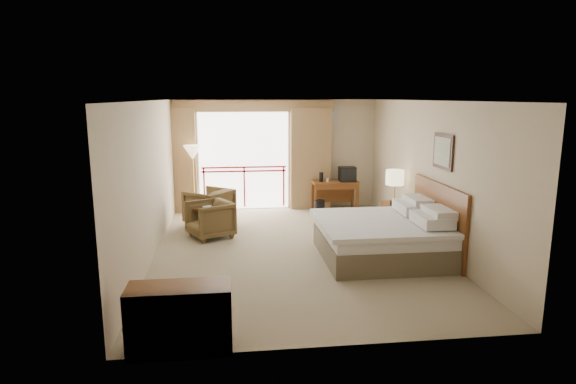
{
  "coord_description": "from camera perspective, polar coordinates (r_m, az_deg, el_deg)",
  "views": [
    {
      "loc": [
        -1.13,
        -8.39,
        2.77
      ],
      "look_at": [
        -0.07,
        0.4,
        1.01
      ],
      "focal_mm": 30.0,
      "sensor_mm": 36.0,
      "label": 1
    }
  ],
  "objects": [
    {
      "name": "wall_back",
      "position": [
        12.02,
        -1.45,
        4.46
      ],
      "size": [
        5.0,
        0.0,
        5.0
      ],
      "primitive_type": "plane",
      "rotation": [
        1.57,
        0.0,
        0.0
      ],
      "color": "#C6B393",
      "rests_on": "ground"
    },
    {
      "name": "framed_art",
      "position": [
        8.63,
        17.89,
        4.59
      ],
      "size": [
        0.04,
        0.72,
        0.6
      ],
      "color": "black",
      "rests_on": "wall_right"
    },
    {
      "name": "book",
      "position": [
        10.0,
        -10.07,
        -1.72
      ],
      "size": [
        0.17,
        0.23,
        0.02
      ],
      "primitive_type": "imported",
      "rotation": [
        0.0,
        0.0,
        -0.0
      ],
      "color": "white",
      "rests_on": "side_table"
    },
    {
      "name": "armchair_near",
      "position": [
        9.81,
        -9.16,
        -5.3
      ],
      "size": [
        1.07,
        1.06,
        0.73
      ],
      "primitive_type": "imported",
      "rotation": [
        0.0,
        0.0,
        -1.11
      ],
      "color": "#4C391D",
      "rests_on": "floor"
    },
    {
      "name": "curtain_left",
      "position": [
        11.91,
        -13.21,
        3.62
      ],
      "size": [
        1.0,
        0.26,
        2.5
      ],
      "primitive_type": "cube",
      "color": "olive",
      "rests_on": "wall_back"
    },
    {
      "name": "dresser",
      "position": [
        5.58,
        -12.67,
        -14.43
      ],
      "size": [
        1.13,
        0.48,
        0.75
      ],
      "rotation": [
        0.0,
        0.0,
        -0.01
      ],
      "color": "#572B12",
      "rests_on": "floor"
    },
    {
      "name": "floor_lamp",
      "position": [
        11.52,
        -11.25,
        4.31
      ],
      "size": [
        0.42,
        0.42,
        1.65
      ],
      "rotation": [
        0.0,
        0.0,
        -0.04
      ],
      "color": "tan",
      "rests_on": "floor"
    },
    {
      "name": "curtain_right",
      "position": [
        12.0,
        2.68,
        3.96
      ],
      "size": [
        1.0,
        0.26,
        2.5
      ],
      "primitive_type": "cube",
      "color": "olive",
      "rests_on": "wall_back"
    },
    {
      "name": "cup",
      "position": [
        11.72,
        4.7,
        1.4
      ],
      "size": [
        0.08,
        0.08,
        0.09
      ],
      "primitive_type": "cylinder",
      "rotation": [
        0.0,
        0.0,
        0.35
      ],
      "color": "white",
      "rests_on": "desk"
    },
    {
      "name": "wastebasket",
      "position": [
        11.61,
        3.73,
        -1.75
      ],
      "size": [
        0.31,
        0.31,
        0.33
      ],
      "primitive_type": "cylinder",
      "rotation": [
        0.0,
        0.0,
        -0.23
      ],
      "color": "black",
      "rests_on": "floor"
    },
    {
      "name": "headboard",
      "position": [
        8.83,
        17.36,
        -3.16
      ],
      "size": [
        0.06,
        2.1,
        1.3
      ],
      "primitive_type": "cube",
      "color": "#572B12",
      "rests_on": "wall_right"
    },
    {
      "name": "wall_front",
      "position": [
        5.21,
        5.93,
        -4.61
      ],
      "size": [
        5.0,
        0.0,
        5.0
      ],
      "primitive_type": "plane",
      "rotation": [
        -1.57,
        0.0,
        0.0
      ],
      "color": "#C6B393",
      "rests_on": "ground"
    },
    {
      "name": "balcony_door",
      "position": [
        11.97,
        -5.25,
        3.67
      ],
      "size": [
        2.4,
        0.0,
        2.4
      ],
      "primitive_type": "plane",
      "rotation": [
        1.57,
        0.0,
        0.0
      ],
      "color": "white",
      "rests_on": "wall_back"
    },
    {
      "name": "tv",
      "position": [
        11.85,
        7.04,
        2.12
      ],
      "size": [
        0.39,
        0.31,
        0.36
      ],
      "rotation": [
        0.0,
        0.0,
        -0.32
      ],
      "color": "black",
      "rests_on": "desk"
    },
    {
      "name": "table_lamp",
      "position": [
        10.08,
        12.55,
        1.62
      ],
      "size": [
        0.37,
        0.37,
        0.65
      ],
      "rotation": [
        0.0,
        0.0,
        0.21
      ],
      "color": "tan",
      "rests_on": "nightstand"
    },
    {
      "name": "ceiling",
      "position": [
        8.46,
        0.81,
        10.78
      ],
      "size": [
        7.0,
        7.0,
        0.0
      ],
      "primitive_type": "plane",
      "rotation": [
        3.14,
        0.0,
        0.0
      ],
      "color": "white",
      "rests_on": "wall_back"
    },
    {
      "name": "bed",
      "position": [
        8.56,
        11.33,
        -5.21
      ],
      "size": [
        2.13,
        2.06,
        0.97
      ],
      "color": "brown",
      "rests_on": "floor"
    },
    {
      "name": "floor",
      "position": [
        8.9,
        0.76,
        -6.87
      ],
      "size": [
        7.0,
        7.0,
        0.0
      ],
      "primitive_type": "plane",
      "color": "gray",
      "rests_on": "ground"
    },
    {
      "name": "side_table",
      "position": [
        10.04,
        -10.03,
        -2.71
      ],
      "size": [
        0.51,
        0.51,
        0.55
      ],
      "rotation": [
        0.0,
        0.0,
        -0.08
      ],
      "color": "black",
      "rests_on": "floor"
    },
    {
      "name": "desk",
      "position": [
        11.9,
        5.53,
        0.53
      ],
      "size": [
        1.12,
        0.54,
        0.73
      ],
      "rotation": [
        0.0,
        0.0,
        0.08
      ],
      "color": "#572B12",
      "rests_on": "floor"
    },
    {
      "name": "nightstand",
      "position": [
        10.2,
        12.45,
        -2.97
      ],
      "size": [
        0.47,
        0.55,
        0.62
      ],
      "primitive_type": "cube",
      "rotation": [
        0.0,
        0.0,
        -0.06
      ],
      "color": "#572B12",
      "rests_on": "floor"
    },
    {
      "name": "armchair_far",
      "position": [
        10.79,
        -9.26,
        -3.78
      ],
      "size": [
        1.21,
        1.21,
        0.79
      ],
      "primitive_type": "imported",
      "rotation": [
        0.0,
        0.0,
        -2.25
      ],
      "color": "#4C391D",
      "rests_on": "floor"
    },
    {
      "name": "coffee_maker",
      "position": [
        11.73,
        3.94,
        1.77
      ],
      "size": [
        0.13,
        0.13,
        0.23
      ],
      "primitive_type": "cylinder",
      "rotation": [
        0.0,
        0.0,
        -0.25
      ],
      "color": "black",
      "rests_on": "desk"
    },
    {
      "name": "valance",
      "position": [
        11.77,
        -5.36,
        10.13
      ],
      "size": [
        4.4,
        0.22,
        0.28
      ],
      "primitive_type": "cube",
      "color": "olive",
      "rests_on": "wall_back"
    },
    {
      "name": "phone",
      "position": [
        9.96,
        12.54,
        -1.22
      ],
      "size": [
        0.22,
        0.19,
        0.08
      ],
      "primitive_type": "cube",
      "rotation": [
        0.0,
        0.0,
        -0.3
      ],
      "color": "black",
      "rests_on": "nightstand"
    },
    {
      "name": "wall_left",
      "position": [
        8.62,
        -15.94,
        1.33
      ],
      "size": [
        0.0,
        7.0,
        7.0
      ],
      "primitive_type": "plane",
      "rotation": [
        1.57,
        0.0,
        1.57
      ],
      "color": "#C6B393",
      "rests_on": "ground"
    },
    {
      "name": "wall_right",
      "position": [
        9.25,
        16.33,
        1.96
      ],
      "size": [
        0.0,
        7.0,
        7.0
      ],
      "primitive_type": "plane",
      "rotation": [
        1.57,
        0.0,
        -1.57
      ],
      "color": "#C6B393",
      "rests_on": "ground"
    },
    {
      "name": "balcony_railing",
      "position": [
        12.01,
        -5.22,
        1.82
      ],
      "size": [
        2.09,
        0.03,
        1.02
      ],
      "color": "#A70E0F",
      "rests_on": "wall_back"
    },
    {
      "name": "hvac_vent",
      "position": [
        12.11,
        4.76,
        9.22
      ],
      "size": [
        0.5,
        0.04,
        0.5
      ],
      "primitive_type": "cube",
      "color": "silver",
      "rests_on": "wall_back"
    }
  ]
}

